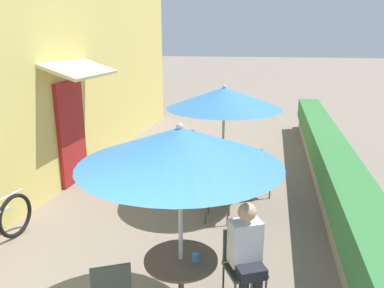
{
  "coord_description": "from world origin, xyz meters",
  "views": [
    {
      "loc": [
        1.56,
        -1.19,
        2.93
      ],
      "look_at": [
        0.15,
        5.44,
        1.0
      ],
      "focal_mm": 35.0,
      "sensor_mm": 36.0,
      "label": 1
    }
  ],
  "objects_px": {
    "coffee_cup_near": "(195,258)",
    "seated_patron_near_left": "(247,252)",
    "seated_patron_mid_right": "(193,158)",
    "coffee_cup_mid": "(219,166)",
    "cafe_chair_near_left": "(242,260)",
    "cafe_chair_mid_back": "(223,191)",
    "cafe_chair_mid_right": "(189,168)",
    "patio_umbrella_mid": "(224,98)",
    "cafe_chair_mid_left": "(255,170)",
    "patio_table_near": "(181,275)",
    "patio_umbrella_near": "(180,146)",
    "patio_table_mid": "(222,176)"
  },
  "relations": [
    {
      "from": "seated_patron_near_left",
      "to": "cafe_chair_mid_right",
      "type": "bearing_deg",
      "value": -93.86
    },
    {
      "from": "cafe_chair_near_left",
      "to": "cafe_chair_mid_back",
      "type": "height_order",
      "value": "same"
    },
    {
      "from": "seated_patron_mid_right",
      "to": "cafe_chair_near_left",
      "type": "bearing_deg",
      "value": -40.15
    },
    {
      "from": "coffee_cup_near",
      "to": "patio_umbrella_mid",
      "type": "height_order",
      "value": "patio_umbrella_mid"
    },
    {
      "from": "patio_umbrella_near",
      "to": "cafe_chair_near_left",
      "type": "xyz_separation_m",
      "value": [
        0.61,
        0.4,
        -1.42
      ]
    },
    {
      "from": "patio_umbrella_near",
      "to": "seated_patron_near_left",
      "type": "bearing_deg",
      "value": 24.47
    },
    {
      "from": "patio_table_near",
      "to": "cafe_chair_mid_back",
      "type": "height_order",
      "value": "cafe_chair_mid_back"
    },
    {
      "from": "coffee_cup_near",
      "to": "coffee_cup_mid",
      "type": "relative_size",
      "value": 1.0
    },
    {
      "from": "patio_umbrella_near",
      "to": "cafe_chair_mid_back",
      "type": "relative_size",
      "value": 2.48
    },
    {
      "from": "patio_table_near",
      "to": "seated_patron_near_left",
      "type": "relative_size",
      "value": 0.62
    },
    {
      "from": "patio_umbrella_near",
      "to": "patio_umbrella_mid",
      "type": "distance_m",
      "value": 3.03
    },
    {
      "from": "patio_umbrella_near",
      "to": "cafe_chair_mid_right",
      "type": "relative_size",
      "value": 2.48
    },
    {
      "from": "coffee_cup_mid",
      "to": "cafe_chair_near_left",
      "type": "bearing_deg",
      "value": -75.91
    },
    {
      "from": "patio_umbrella_mid",
      "to": "cafe_chair_mid_right",
      "type": "bearing_deg",
      "value": 157.87
    },
    {
      "from": "cafe_chair_mid_left",
      "to": "patio_table_mid",
      "type": "bearing_deg",
      "value": 6.01
    },
    {
      "from": "cafe_chair_mid_left",
      "to": "cafe_chair_mid_back",
      "type": "xyz_separation_m",
      "value": [
        -0.48,
        -1.17,
        0.0
      ]
    },
    {
      "from": "cafe_chair_near_left",
      "to": "coffee_cup_near",
      "type": "height_order",
      "value": "cafe_chair_near_left"
    },
    {
      "from": "cafe_chair_near_left",
      "to": "patio_table_mid",
      "type": "relative_size",
      "value": 1.13
    },
    {
      "from": "patio_table_near",
      "to": "seated_patron_mid_right",
      "type": "relative_size",
      "value": 0.62
    },
    {
      "from": "cafe_chair_mid_right",
      "to": "cafe_chair_mid_left",
      "type": "bearing_deg",
      "value": 36.01
    },
    {
      "from": "coffee_cup_near",
      "to": "patio_table_mid",
      "type": "height_order",
      "value": "coffee_cup_near"
    },
    {
      "from": "coffee_cup_near",
      "to": "seated_patron_mid_right",
      "type": "relative_size",
      "value": 0.07
    },
    {
      "from": "seated_patron_mid_right",
      "to": "coffee_cup_mid",
      "type": "distance_m",
      "value": 0.79
    },
    {
      "from": "patio_umbrella_mid",
      "to": "cafe_chair_mid_right",
      "type": "height_order",
      "value": "patio_umbrella_mid"
    },
    {
      "from": "patio_table_mid",
      "to": "patio_umbrella_mid",
      "type": "relative_size",
      "value": 0.36
    },
    {
      "from": "patio_umbrella_near",
      "to": "cafe_chair_mid_back",
      "type": "distance_m",
      "value": 2.71
    },
    {
      "from": "patio_umbrella_near",
      "to": "coffee_cup_mid",
      "type": "bearing_deg",
      "value": 90.16
    },
    {
      "from": "patio_table_near",
      "to": "patio_umbrella_mid",
      "type": "relative_size",
      "value": 0.36
    },
    {
      "from": "patio_table_mid",
      "to": "cafe_chair_mid_left",
      "type": "distance_m",
      "value": 0.73
    },
    {
      "from": "coffee_cup_near",
      "to": "coffee_cup_mid",
      "type": "height_order",
      "value": "same"
    },
    {
      "from": "cafe_chair_mid_left",
      "to": "cafe_chair_mid_right",
      "type": "bearing_deg",
      "value": -23.99
    },
    {
      "from": "cafe_chair_mid_back",
      "to": "coffee_cup_mid",
      "type": "xyz_separation_m",
      "value": [
        -0.15,
        0.56,
        0.24
      ]
    },
    {
      "from": "seated_patron_mid_right",
      "to": "cafe_chair_mid_back",
      "type": "distance_m",
      "value": 1.32
    },
    {
      "from": "cafe_chair_mid_right",
      "to": "patio_table_mid",
      "type": "bearing_deg",
      "value": 6.01
    },
    {
      "from": "seated_patron_near_left",
      "to": "cafe_chair_mid_right",
      "type": "xyz_separation_m",
      "value": [
        -1.3,
        3.0,
        -0.17
      ]
    },
    {
      "from": "patio_table_near",
      "to": "coffee_cup_near",
      "type": "relative_size",
      "value": 8.58
    },
    {
      "from": "patio_umbrella_near",
      "to": "coffee_cup_near",
      "type": "height_order",
      "value": "patio_umbrella_near"
    },
    {
      "from": "patio_table_mid",
      "to": "cafe_chair_mid_back",
      "type": "bearing_deg",
      "value": -82.13
    },
    {
      "from": "coffee_cup_near",
      "to": "cafe_chair_mid_right",
      "type": "height_order",
      "value": "cafe_chair_mid_right"
    },
    {
      "from": "patio_table_near",
      "to": "cafe_chair_mid_back",
      "type": "relative_size",
      "value": 0.89
    },
    {
      "from": "cafe_chair_mid_back",
      "to": "coffee_cup_mid",
      "type": "distance_m",
      "value": 0.62
    },
    {
      "from": "coffee_cup_near",
      "to": "patio_umbrella_mid",
      "type": "xyz_separation_m",
      "value": [
        -0.12,
        3.06,
        1.18
      ]
    },
    {
      "from": "patio_umbrella_near",
      "to": "cafe_chair_mid_right",
      "type": "height_order",
      "value": "patio_umbrella_near"
    },
    {
      "from": "patio_umbrella_near",
      "to": "seated_patron_mid_right",
      "type": "relative_size",
      "value": 1.73
    },
    {
      "from": "patio_umbrella_mid",
      "to": "coffee_cup_mid",
      "type": "height_order",
      "value": "patio_umbrella_mid"
    },
    {
      "from": "seated_patron_mid_right",
      "to": "cafe_chair_mid_back",
      "type": "height_order",
      "value": "seated_patron_mid_right"
    },
    {
      "from": "coffee_cup_near",
      "to": "seated_patron_near_left",
      "type": "bearing_deg",
      "value": 33.03
    },
    {
      "from": "patio_table_near",
      "to": "patio_umbrella_mid",
      "type": "height_order",
      "value": "patio_umbrella_mid"
    },
    {
      "from": "coffee_cup_near",
      "to": "seated_patron_mid_right",
      "type": "height_order",
      "value": "seated_patron_mid_right"
    },
    {
      "from": "coffee_cup_near",
      "to": "cafe_chair_mid_right",
      "type": "bearing_deg",
      "value": 103.47
    }
  ]
}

